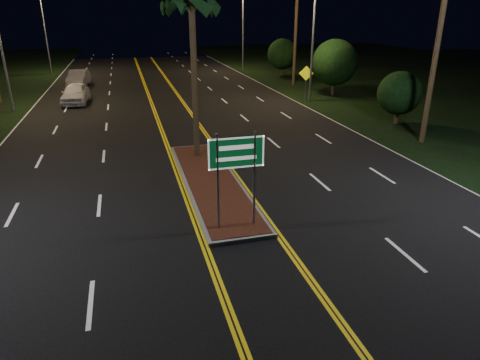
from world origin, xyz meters
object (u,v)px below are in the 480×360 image
object	(u,v)px
warning_sign	(306,78)
streetlight_left_far	(47,21)
streetlight_left_mid	(4,28)
streetlight_right_far	(240,20)
highway_sign	(236,162)
car_far	(78,77)
shrub_mid	(335,63)
shrub_near	(399,93)
car_near	(75,92)
streetlight_right_mid	(309,27)
shrub_far	(282,54)
median_island	(211,182)

from	to	relation	value
warning_sign	streetlight_left_far	bearing A→B (deg)	145.69
streetlight_left_mid	streetlight_right_far	xyz separation A→B (m)	(21.23, 18.00, 0.00)
highway_sign	warning_sign	distance (m)	22.43
warning_sign	car_far	bearing A→B (deg)	156.79
streetlight_left_mid	shrub_mid	xyz separation A→B (m)	(24.61, 0.00, -2.93)
highway_sign	shrub_near	xyz separation A→B (m)	(13.50, 11.20, -0.46)
shrub_near	warning_sign	size ratio (longest dim) A/B	1.21
car_near	streetlight_right_far	bearing A→B (deg)	46.35
streetlight_left_mid	streetlight_right_mid	size ratio (longest dim) A/B	1.00
highway_sign	streetlight_right_far	size ratio (longest dim) A/B	0.36
shrub_mid	shrub_far	distance (m)	12.01
shrub_near	car_far	xyz separation A→B (m)	(-20.83, 20.72, -1.09)
streetlight_right_far	car_far	size ratio (longest dim) A/B	1.74
median_island	streetlight_right_mid	size ratio (longest dim) A/B	1.14
median_island	streetlight_left_far	xyz separation A→B (m)	(-10.61, 37.00, 5.57)
shrub_mid	median_island	bearing A→B (deg)	-129.47
streetlight_right_far	car_far	xyz separation A→B (m)	(-17.94, -7.28, -4.80)
highway_sign	shrub_far	size ratio (longest dim) A/B	0.81
median_island	shrub_near	xyz separation A→B (m)	(13.50, 7.00, 1.86)
median_island	shrub_far	size ratio (longest dim) A/B	2.59
streetlight_right_mid	streetlight_left_mid	bearing A→B (deg)	174.62
streetlight_right_mid	shrub_near	distance (m)	9.28
streetlight_right_far	shrub_far	bearing A→B (deg)	-62.02
highway_sign	car_far	size ratio (longest dim) A/B	0.62
streetlight_left_far	median_island	bearing A→B (deg)	-74.00
highway_sign	streetlight_left_mid	distance (m)	23.93
streetlight_left_far	warning_sign	size ratio (longest dim) A/B	3.29
median_island	streetlight_left_far	distance (m)	38.89
shrub_far	streetlight_left_mid	bearing A→B (deg)	-153.82
median_island	warning_sign	distance (m)	18.93
streetlight_right_mid	streetlight_right_far	distance (m)	20.00
streetlight_right_mid	streetlight_right_far	xyz separation A→B (m)	(0.00, 20.00, 0.00)
highway_sign	shrub_far	xyz separation A→B (m)	(13.80, 33.20, -0.07)
highway_sign	streetlight_right_far	distance (m)	40.74
streetlight_right_far	streetlight_right_mid	bearing A→B (deg)	-90.00
streetlight_left_mid	warning_sign	distance (m)	21.81
median_island	highway_sign	bearing A→B (deg)	-90.00
median_island	streetlight_right_far	distance (m)	37.00
shrub_near	warning_sign	distance (m)	8.87
shrub_far	car_near	bearing A→B (deg)	-154.45
streetlight_left_mid	warning_sign	world-z (taller)	streetlight_left_mid
streetlight_right_far	shrub_mid	distance (m)	18.55
streetlight_right_mid	car_near	bearing A→B (deg)	166.82
median_island	shrub_near	world-z (taller)	shrub_near
median_island	shrub_far	xyz separation A→B (m)	(13.80, 29.00, 2.25)
streetlight_right_far	shrub_near	xyz separation A→B (m)	(2.89, -28.00, -3.71)
shrub_far	car_near	xyz separation A→B (m)	(-20.71, -9.90, -1.44)
streetlight_right_mid	car_near	xyz separation A→B (m)	(-17.52, 4.10, -4.76)
streetlight_left_far	warning_sign	world-z (taller)	streetlight_left_far
streetlight_right_mid	streetlight_left_far	bearing A→B (deg)	133.97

